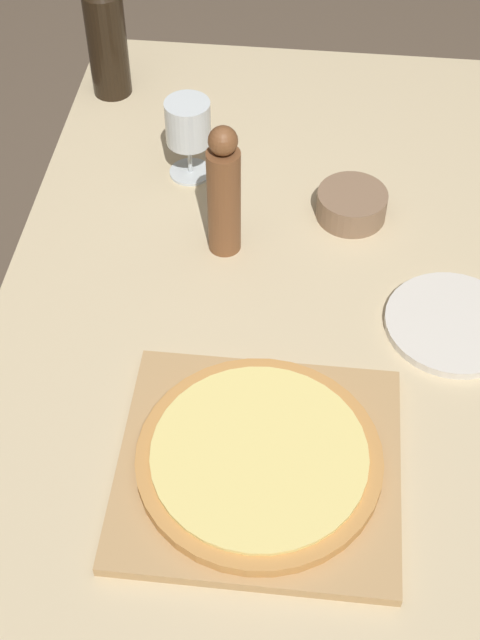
# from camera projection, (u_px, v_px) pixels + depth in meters

# --- Properties ---
(ground_plane) EXTENTS (12.00, 12.00, 0.00)m
(ground_plane) POSITION_uv_depth(u_px,v_px,m) (256.00, 577.00, 1.90)
(ground_plane) COLOR brown
(dining_table) EXTENTS (0.87, 1.72, 0.74)m
(dining_table) POSITION_uv_depth(u_px,v_px,m) (261.00, 393.00, 1.41)
(dining_table) COLOR #CCB78E
(dining_table) RESTS_ON ground_plane
(cutting_board) EXTENTS (0.38, 0.35, 0.02)m
(cutting_board) POSITION_uv_depth(u_px,v_px,m) (259.00, 466.00, 1.21)
(cutting_board) COLOR tan
(cutting_board) RESTS_ON dining_table
(pizza) EXTENTS (0.33, 0.33, 0.02)m
(pizza) POSITION_uv_depth(u_px,v_px,m) (259.00, 458.00, 1.20)
(pizza) COLOR #C68947
(pizza) RESTS_ON cutting_board
(wine_bottle) EXTENTS (0.08, 0.08, 0.32)m
(wine_bottle) POSITION_uv_depth(u_px,v_px,m) (106.00, 33.00, 1.72)
(wine_bottle) COLOR black
(wine_bottle) RESTS_ON dining_table
(pepper_mill) EXTENTS (0.05, 0.05, 0.24)m
(pepper_mill) POSITION_uv_depth(u_px,v_px,m) (224.00, 194.00, 1.42)
(pepper_mill) COLOR brown
(pepper_mill) RESTS_ON dining_table
(wine_glass) EXTENTS (0.08, 0.08, 0.15)m
(wine_glass) POSITION_uv_depth(u_px,v_px,m) (188.00, 125.00, 1.56)
(wine_glass) COLOR silver
(wine_glass) RESTS_ON dining_table
(small_bowl) EXTENTS (0.12, 0.12, 0.05)m
(small_bowl) POSITION_uv_depth(u_px,v_px,m) (352.00, 205.00, 1.54)
(small_bowl) COLOR #84664C
(small_bowl) RESTS_ON dining_table
(dinner_plate) EXTENTS (0.21, 0.21, 0.01)m
(dinner_plate) POSITION_uv_depth(u_px,v_px,m) (452.00, 324.00, 1.39)
(dinner_plate) COLOR silver
(dinner_plate) RESTS_ON dining_table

